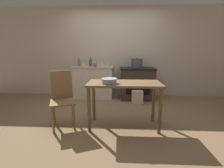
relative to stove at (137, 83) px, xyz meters
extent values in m
plane|color=#896B4C|center=(-0.66, -1.25, -0.44)|extent=(14.00, 14.00, 0.00)
cube|color=beige|center=(-0.66, 0.33, 0.84)|extent=(8.00, 0.07, 2.55)
cube|color=beige|center=(-1.23, 0.04, 0.00)|extent=(1.08, 0.52, 0.87)
cube|color=#B6AD9C|center=(-1.23, 0.04, 0.45)|extent=(1.11, 0.55, 0.03)
cube|color=#38332D|center=(0.00, 0.00, -0.02)|extent=(0.91, 0.59, 0.83)
cube|color=black|center=(0.00, 0.00, 0.41)|extent=(0.95, 0.63, 0.04)
cube|color=black|center=(0.00, -0.30, -0.07)|extent=(0.63, 0.01, 0.35)
cube|color=brown|center=(-0.41, -1.66, 0.34)|extent=(1.23, 0.56, 0.03)
cylinder|color=brown|center=(-0.98, -1.89, -0.06)|extent=(0.06, 0.06, 0.76)
cylinder|color=brown|center=(0.16, -1.89, -0.06)|extent=(0.06, 0.06, 0.76)
cylinder|color=brown|center=(-0.98, -1.43, -0.06)|extent=(0.06, 0.06, 0.76)
cylinder|color=brown|center=(0.16, -1.43, -0.06)|extent=(0.06, 0.06, 0.76)
cube|color=olive|center=(-1.46, -1.75, 0.02)|extent=(0.52, 0.52, 0.03)
cube|color=olive|center=(-1.53, -1.57, 0.29)|extent=(0.35, 0.16, 0.50)
cylinder|color=olive|center=(-1.56, -1.96, -0.21)|extent=(0.04, 0.04, 0.45)
cylinder|color=olive|center=(-1.25, -1.84, -0.21)|extent=(0.04, 0.04, 0.45)
cylinder|color=olive|center=(-1.67, -1.65, -0.21)|extent=(0.04, 0.04, 0.45)
cylinder|color=olive|center=(-1.36, -1.53, -0.21)|extent=(0.04, 0.04, 0.45)
cube|color=beige|center=(-0.03, -0.44, -0.27)|extent=(0.27, 0.19, 0.33)
cylinder|color=#4C4C51|center=(-0.02, -0.01, 0.55)|extent=(0.31, 0.31, 0.23)
cylinder|color=#4C4C51|center=(-0.02, -0.01, 0.67)|extent=(0.32, 0.32, 0.02)
sphere|color=black|center=(-0.02, -0.01, 0.70)|extent=(0.02, 0.02, 0.02)
cylinder|color=#93A8B2|center=(-0.66, -1.75, 0.40)|extent=(0.24, 0.24, 0.08)
cylinder|color=#8597A0|center=(-0.66, -1.75, 0.43)|extent=(0.26, 0.26, 0.01)
cylinder|color=olive|center=(-1.65, 0.12, 0.54)|extent=(0.07, 0.07, 0.17)
cylinder|color=olive|center=(-1.65, 0.12, 0.66)|extent=(0.03, 0.03, 0.07)
cylinder|color=silver|center=(-0.99, 0.06, 0.52)|extent=(0.08, 0.08, 0.13)
cylinder|color=silver|center=(-0.99, 0.06, 0.61)|extent=(0.03, 0.03, 0.05)
cylinder|color=#3D5675|center=(-1.31, 0.09, 0.56)|extent=(0.08, 0.08, 0.19)
cylinder|color=#3D5675|center=(-1.31, 0.09, 0.69)|extent=(0.03, 0.03, 0.07)
cylinder|color=beige|center=(-0.81, 0.01, 0.51)|extent=(0.08, 0.08, 0.09)
cylinder|color=#B74C42|center=(-1.16, -0.09, 0.51)|extent=(0.09, 0.09, 0.10)
cylinder|color=beige|center=(-1.48, -0.08, 0.50)|extent=(0.09, 0.09, 0.09)
camera|label=1|loc=(-0.50, -4.14, 0.86)|focal=24.00mm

